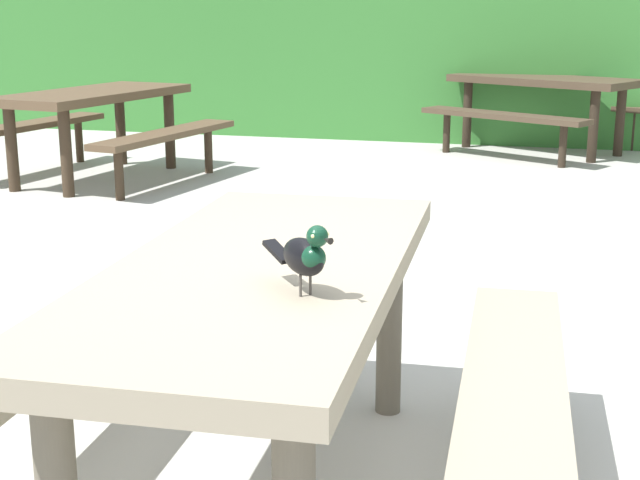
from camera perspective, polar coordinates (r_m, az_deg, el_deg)
The scene contains 6 objects.
ground_plane at distance 2.94m, azimuth 0.91°, elevation -14.50°, with size 60.00×60.00×0.00m, color #B7B5AD.
hedge_wall at distance 10.70m, azimuth 12.01°, elevation 11.68°, with size 28.00×1.96×1.97m, color #387A33.
picnic_table_foreground at distance 2.59m, azimuth -3.66°, elevation -5.18°, with size 1.76×1.84×0.74m.
bird_grackle at distance 2.19m, azimuth -0.88°, elevation -0.92°, with size 0.23×0.21×0.18m.
picnic_table_mid_left at distance 9.47m, azimuth 13.63°, elevation 8.69°, with size 2.30×2.29×0.74m.
picnic_table_mid_right at distance 7.93m, azimuth -13.81°, elevation 7.66°, with size 1.93×1.96×0.74m.
Camera 1 is at (0.63, -2.50, 1.42)m, focal length 51.65 mm.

